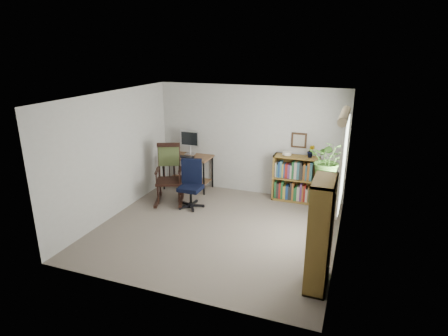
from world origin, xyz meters
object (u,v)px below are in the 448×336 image
at_px(rocking_chair, 169,174).
at_px(low_bookshelf, 295,179).
at_px(desk, 188,172).
at_px(tall_bookshelf, 320,234).
at_px(office_chair, 190,184).

relative_size(rocking_chair, low_bookshelf, 1.27).
height_order(desk, tall_bookshelf, tall_bookshelf).
bearing_deg(tall_bookshelf, office_chair, 147.05).
bearing_deg(rocking_chair, desk, 64.33).
distance_m(rocking_chair, low_bookshelf, 2.69).
distance_m(desk, rocking_chair, 0.89).
distance_m(office_chair, tall_bookshelf, 3.31).
relative_size(desk, rocking_chair, 0.87).
distance_m(desk, tall_bookshelf, 4.31).
xyz_separation_m(rocking_chair, low_bookshelf, (2.50, 0.98, -0.13)).
bearing_deg(rocking_chair, tall_bookshelf, -53.04).
bearing_deg(tall_bookshelf, low_bookshelf, 105.97).
relative_size(office_chair, tall_bookshelf, 0.64).
bearing_deg(office_chair, desk, 102.01).
bearing_deg(office_chair, tall_bookshelf, -49.02).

